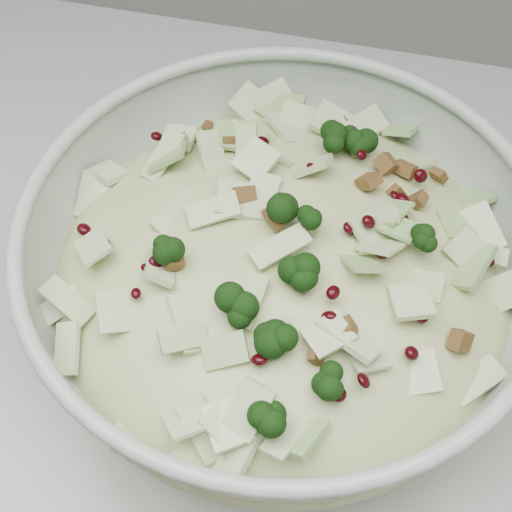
% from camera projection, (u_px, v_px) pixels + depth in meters
% --- Properties ---
extents(counter, '(3.60, 0.60, 0.90)m').
position_uv_depth(counter, '(39.00, 374.00, 1.04)').
color(counter, '#B3B4AF').
rests_on(counter, floor).
extents(mixing_bowl, '(0.47, 0.47, 0.14)m').
position_uv_depth(mixing_bowl, '(281.00, 279.00, 0.51)').
color(mixing_bowl, '#A3B4A7').
rests_on(mixing_bowl, counter).
extents(salad, '(0.46, 0.46, 0.14)m').
position_uv_depth(salad, '(281.00, 260.00, 0.49)').
color(salad, beige).
rests_on(salad, mixing_bowl).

